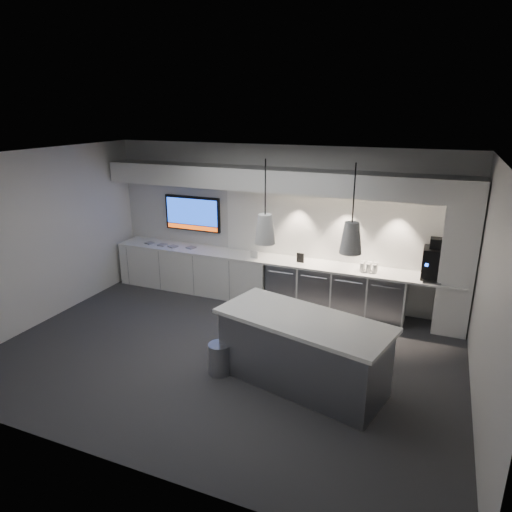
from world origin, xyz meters
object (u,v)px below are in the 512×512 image
at_px(island, 302,351).
at_px(bin, 220,358).
at_px(coffee_machine, 434,262).
at_px(wall_tv, 192,213).

xyz_separation_m(island, bin, (-1.16, -0.19, -0.27)).
height_order(island, coffee_machine, coffee_machine).
bearing_deg(island, coffee_machine, 72.60).
bearing_deg(bin, island, 9.29).
distance_m(wall_tv, coffee_machine, 4.77).
bearing_deg(coffee_machine, wall_tv, 176.77).
relative_size(island, coffee_machine, 3.58).
bearing_deg(wall_tv, bin, -54.84).
relative_size(wall_tv, coffee_machine, 1.79).
xyz_separation_m(island, coffee_machine, (1.52, 2.49, 0.69)).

